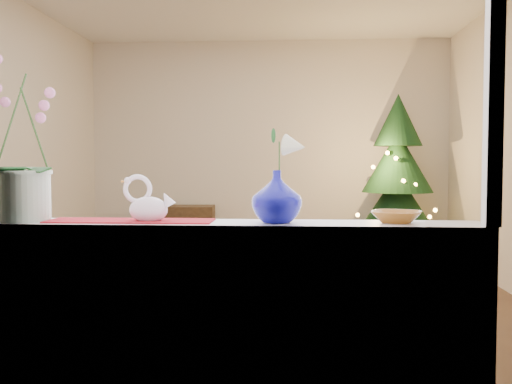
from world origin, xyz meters
TOP-DOWN VIEW (x-y plane):
  - ground at (0.00, 0.00)m, footprint 5.00×5.00m
  - wall_back at (0.00, 2.50)m, footprint 4.50×0.10m
  - wall_front at (0.00, -2.50)m, footprint 4.50×0.10m
  - window_apron at (0.00, -2.46)m, footprint 2.20×0.08m
  - windowsill at (0.00, -2.37)m, footprint 2.20×0.26m
  - window_frame at (0.00, -2.47)m, footprint 2.22×0.06m
  - runner at (-0.38, -2.37)m, footprint 0.70×0.20m
  - orchid_pot at (-0.84, -2.38)m, footprint 0.32×0.32m
  - swan at (-0.30, -2.38)m, footprint 0.22×0.11m
  - blue_vase at (0.24, -2.38)m, footprint 0.30×0.30m
  - lily at (0.24, -2.38)m, footprint 0.14×0.08m
  - paperweight at (0.22, -2.40)m, footprint 0.09×0.09m
  - amber_dish at (0.74, -2.35)m, footprint 0.22×0.22m
  - xmas_tree at (1.52, 1.95)m, footprint 1.16×1.16m
  - side_table at (-1.08, 2.22)m, footprint 0.86×0.47m

SIDE VIEW (x-z plane):
  - ground at x=0.00m, z-range 0.00..0.00m
  - side_table at x=-1.08m, z-range 0.00..0.63m
  - window_apron at x=0.00m, z-range 0.00..0.88m
  - windowsill at x=0.00m, z-range 0.88..0.92m
  - runner at x=-0.38m, z-range 0.92..0.93m
  - amber_dish at x=0.74m, z-range 0.92..0.96m
  - paperweight at x=0.22m, z-range 0.92..0.99m
  - xmas_tree at x=1.52m, z-range 0.00..1.96m
  - swan at x=-0.30m, z-range 0.92..1.11m
  - blue_vase at x=0.24m, z-range 0.92..1.17m
  - lily at x=0.24m, z-range 1.17..1.36m
  - orchid_pot at x=-0.84m, z-range 0.92..1.63m
  - wall_back at x=0.00m, z-range 0.00..2.70m
  - wall_front at x=0.00m, z-range 0.00..2.70m
  - window_frame at x=0.00m, z-range 0.90..2.50m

